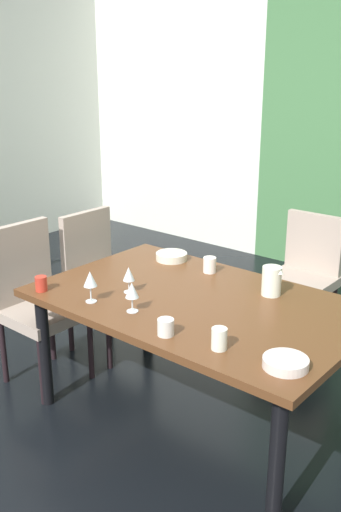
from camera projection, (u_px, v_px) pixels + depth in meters
The scene contains 16 objects.
ground_plane at pixel (102, 399), 3.44m from camera, with size 6.24×6.00×0.02m, color black.
back_panel_interior at pixel (171, 108), 6.28m from camera, with size 2.39×0.10×2.87m, color silver.
dining_table at pixel (197, 312), 3.03m from camera, with size 1.72×1.08×0.73m.
chair_left_near at pixel (35, 296), 3.50m from camera, with size 0.44×0.44×0.99m.
chair_head_far at pixel (304, 272), 3.99m from camera, with size 0.44×0.45×0.92m.
chair_left_far at pixel (100, 274), 3.90m from camera, with size 0.44×0.44×0.96m.
wine_glass_right at pixel (90, 280), 2.93m from camera, with size 0.07×0.07×0.17m.
wine_glass_rear at pixel (132, 291), 2.82m from camera, with size 0.07×0.07×0.15m.
wine_glass_south at pixel (129, 275), 3.06m from camera, with size 0.06×0.06×0.14m.
serving_bowl_east at pixel (172, 256), 3.59m from camera, with size 0.20×0.20×0.05m, color silver.
serving_bowl_front at pixel (286, 363), 2.33m from camera, with size 0.19×0.19×0.04m, color silver.
cup_center at pixel (219, 339), 2.47m from camera, with size 0.07×0.07×0.10m, color silver.
cup_corner at pixel (166, 327), 2.60m from camera, with size 0.08×0.08×0.08m, color silver.
cup_left at pixel (41, 284), 3.10m from camera, with size 0.07×0.07×0.08m, color red.
cup_west at pixel (210, 265), 3.37m from camera, with size 0.08×0.08×0.09m, color white.
pitcher_near_shelf at pixel (272, 281), 3.03m from camera, with size 0.12×0.10×0.16m.
Camera 1 is at (2.23, -2.02, 1.91)m, focal length 40.00 mm.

